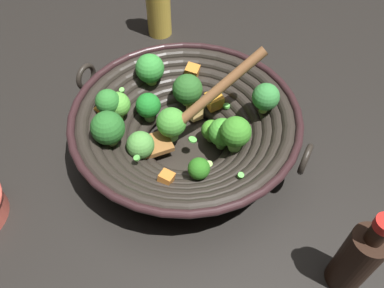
{
  "coord_description": "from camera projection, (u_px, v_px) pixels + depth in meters",
  "views": [
    {
      "loc": [
        0.4,
        0.26,
        0.58
      ],
      "look_at": [
        0.01,
        0.02,
        0.03
      ],
      "focal_mm": 35.77,
      "sensor_mm": 36.0,
      "label": 1
    }
  ],
  "objects": [
    {
      "name": "wok",
      "position": [
        185.0,
        124.0,
        0.7
      ],
      "size": [
        0.42,
        0.45,
        0.2
      ],
      "color": "black",
      "rests_on": "ground"
    },
    {
      "name": "ground_plane",
      "position": [
        186.0,
        146.0,
        0.75
      ],
      "size": [
        4.0,
        4.0,
        0.0
      ],
      "primitive_type": "plane",
      "color": "black"
    },
    {
      "name": "soy_sauce_bottle",
      "position": [
        357.0,
        259.0,
        0.53
      ],
      "size": [
        0.05,
        0.05,
        0.18
      ],
      "color": "black",
      "rests_on": "ground"
    }
  ]
}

